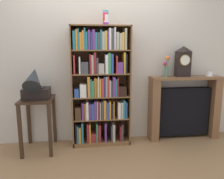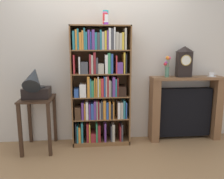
{
  "view_description": "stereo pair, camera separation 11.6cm",
  "coord_description": "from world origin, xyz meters",
  "px_view_note": "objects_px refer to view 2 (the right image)",
  "views": [
    {
      "loc": [
        -0.26,
        -3.13,
        1.46
      ],
      "look_at": [
        0.17,
        0.15,
        0.83
      ],
      "focal_mm": 36.13,
      "sensor_mm": 36.0,
      "label": 1
    },
    {
      "loc": [
        -0.15,
        -3.14,
        1.46
      ],
      "look_at": [
        0.17,
        0.15,
        0.83
      ],
      "focal_mm": 36.13,
      "sensor_mm": 36.0,
      "label": 2
    }
  ],
  "objects_px": {
    "mantel_clock": "(184,62)",
    "gramophone": "(35,84)",
    "bookshelf": "(100,87)",
    "fireplace_mantel": "(185,109)",
    "cup_stack": "(106,18)",
    "teacup_with_saucer": "(212,75)",
    "side_table_left": "(38,112)",
    "flower_vase": "(167,66)"
  },
  "relations": [
    {
      "from": "bookshelf",
      "to": "mantel_clock",
      "type": "bearing_deg",
      "value": 1.18
    },
    {
      "from": "mantel_clock",
      "to": "teacup_with_saucer",
      "type": "bearing_deg",
      "value": 0.3
    },
    {
      "from": "side_table_left",
      "to": "teacup_with_saucer",
      "type": "height_order",
      "value": "teacup_with_saucer"
    },
    {
      "from": "cup_stack",
      "to": "teacup_with_saucer",
      "type": "distance_m",
      "value": 1.84
    },
    {
      "from": "gramophone",
      "to": "mantel_clock",
      "type": "xyz_separation_m",
      "value": [
        2.17,
        0.21,
        0.28
      ]
    },
    {
      "from": "teacup_with_saucer",
      "to": "cup_stack",
      "type": "bearing_deg",
      "value": -177.78
    },
    {
      "from": "teacup_with_saucer",
      "to": "side_table_left",
      "type": "bearing_deg",
      "value": -176.91
    },
    {
      "from": "side_table_left",
      "to": "gramophone",
      "type": "relative_size",
      "value": 1.5
    },
    {
      "from": "bookshelf",
      "to": "teacup_with_saucer",
      "type": "height_order",
      "value": "bookshelf"
    },
    {
      "from": "cup_stack",
      "to": "teacup_with_saucer",
      "type": "xyz_separation_m",
      "value": [
        1.65,
        0.06,
        -0.82
      ]
    },
    {
      "from": "teacup_with_saucer",
      "to": "mantel_clock",
      "type": "bearing_deg",
      "value": -179.7
    },
    {
      "from": "bookshelf",
      "to": "cup_stack",
      "type": "xyz_separation_m",
      "value": [
        0.08,
        -0.04,
        0.98
      ]
    },
    {
      "from": "side_table_left",
      "to": "gramophone",
      "type": "height_order",
      "value": "gramophone"
    },
    {
      "from": "mantel_clock",
      "to": "teacup_with_saucer",
      "type": "height_order",
      "value": "mantel_clock"
    },
    {
      "from": "fireplace_mantel",
      "to": "flower_vase",
      "type": "height_order",
      "value": "flower_vase"
    },
    {
      "from": "flower_vase",
      "to": "gramophone",
      "type": "bearing_deg",
      "value": -173.52
    },
    {
      "from": "side_table_left",
      "to": "teacup_with_saucer",
      "type": "xyz_separation_m",
      "value": [
        2.62,
        0.14,
        0.49
      ]
    },
    {
      "from": "fireplace_mantel",
      "to": "mantel_clock",
      "type": "xyz_separation_m",
      "value": [
        -0.07,
        -0.03,
        0.75
      ]
    },
    {
      "from": "mantel_clock",
      "to": "gramophone",
      "type": "bearing_deg",
      "value": -174.41
    },
    {
      "from": "gramophone",
      "to": "fireplace_mantel",
      "type": "bearing_deg",
      "value": 6.07
    },
    {
      "from": "bookshelf",
      "to": "cup_stack",
      "type": "distance_m",
      "value": 0.98
    },
    {
      "from": "bookshelf",
      "to": "fireplace_mantel",
      "type": "xyz_separation_m",
      "value": [
        1.34,
        0.05,
        -0.38
      ]
    },
    {
      "from": "side_table_left",
      "to": "teacup_with_saucer",
      "type": "distance_m",
      "value": 2.67
    },
    {
      "from": "gramophone",
      "to": "bookshelf",
      "type": "bearing_deg",
      "value": 11.76
    },
    {
      "from": "mantel_clock",
      "to": "bookshelf",
      "type": "bearing_deg",
      "value": -178.82
    },
    {
      "from": "bookshelf",
      "to": "teacup_with_saucer",
      "type": "bearing_deg",
      "value": 0.95
    },
    {
      "from": "cup_stack",
      "to": "gramophone",
      "type": "relative_size",
      "value": 0.39
    },
    {
      "from": "flower_vase",
      "to": "teacup_with_saucer",
      "type": "height_order",
      "value": "flower_vase"
    },
    {
      "from": "cup_stack",
      "to": "side_table_left",
      "type": "relative_size",
      "value": 0.26
    },
    {
      "from": "cup_stack",
      "to": "teacup_with_saucer",
      "type": "bearing_deg",
      "value": 2.22
    },
    {
      "from": "fireplace_mantel",
      "to": "teacup_with_saucer",
      "type": "bearing_deg",
      "value": -3.37
    },
    {
      "from": "bookshelf",
      "to": "fireplace_mantel",
      "type": "distance_m",
      "value": 1.4
    },
    {
      "from": "fireplace_mantel",
      "to": "mantel_clock",
      "type": "bearing_deg",
      "value": -158.98
    },
    {
      "from": "cup_stack",
      "to": "flower_vase",
      "type": "xyz_separation_m",
      "value": [
        0.93,
        0.07,
        -0.68
      ]
    },
    {
      "from": "side_table_left",
      "to": "flower_vase",
      "type": "bearing_deg",
      "value": 4.31
    },
    {
      "from": "cup_stack",
      "to": "teacup_with_saucer",
      "type": "height_order",
      "value": "cup_stack"
    },
    {
      "from": "cup_stack",
      "to": "fireplace_mantel",
      "type": "xyz_separation_m",
      "value": [
        1.26,
        0.09,
        -1.36
      ]
    },
    {
      "from": "flower_vase",
      "to": "side_table_left",
      "type": "bearing_deg",
      "value": -175.69
    },
    {
      "from": "bookshelf",
      "to": "side_table_left",
      "type": "xyz_separation_m",
      "value": [
        -0.89,
        -0.11,
        -0.33
      ]
    },
    {
      "from": "side_table_left",
      "to": "mantel_clock",
      "type": "height_order",
      "value": "mantel_clock"
    },
    {
      "from": "cup_stack",
      "to": "fireplace_mantel",
      "type": "bearing_deg",
      "value": 3.95
    },
    {
      "from": "bookshelf",
      "to": "gramophone",
      "type": "relative_size",
      "value": 3.48
    }
  ]
}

